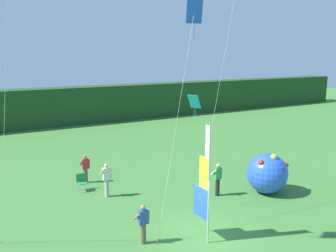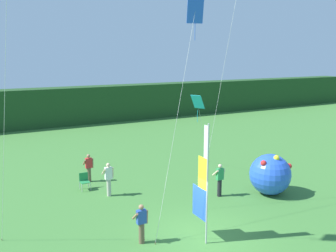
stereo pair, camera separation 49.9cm
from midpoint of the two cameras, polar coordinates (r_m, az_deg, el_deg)
The scene contains 11 objects.
ground_plane at distance 15.34m, azimuth 6.43°, elevation -16.79°, with size 120.00×120.00×0.00m, color #3D7533.
distant_treeline at distance 38.52m, azimuth -15.89°, elevation 2.94°, with size 80.00×2.40×3.80m, color #1E421E.
banner_flag at distance 14.20m, azimuth 6.47°, elevation -9.18°, with size 0.06×1.03×4.71m.
person_near_banner at distance 21.28m, azimuth -11.57°, elevation -6.30°, with size 0.55×0.48×1.61m.
person_mid_field at distance 19.02m, azimuth -8.49°, elevation -8.08°, with size 0.55×0.48×1.75m.
person_far_left at distance 19.00m, azimuth 8.81°, elevation -8.19°, with size 0.55×0.48×1.71m.
person_far_right at distance 14.49m, azimuth -3.14°, elevation -14.81°, with size 0.55×0.48×1.57m.
inflatable_balloon at distance 19.81m, azimuth 16.33°, elevation -7.23°, with size 2.12×2.12×2.19m.
folding_chair at distance 20.29m, azimuth -12.20°, elevation -8.23°, with size 0.51×0.51×0.89m.
kite_blue_diamond_1 at distance 15.95m, azimuth 4.92°, elevation 15.81°, with size 3.28×2.20×9.42m.
kite_cyan_diamond_3 at distance 21.07m, azimuth 5.38°, elevation 3.32°, with size 2.77×2.79×4.89m.
Camera 2 is at (-7.48, -11.26, 7.20)m, focal length 39.14 mm.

